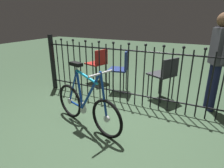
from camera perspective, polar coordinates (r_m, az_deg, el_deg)
The scene contains 7 objects.
ground_plane at distance 2.91m, azimuth 1.23°, elevation -12.31°, with size 20.00×20.00×0.00m, color #364D35.
iron_fence at distance 3.37m, azimuth 6.64°, elevation 3.22°, with size 3.94×0.07×1.19m.
bicycle at distance 2.77m, azimuth -7.76°, elevation -6.38°, with size 1.32×0.49×0.94m.
chair_charcoal at distance 3.70m, azimuth 15.60°, elevation 3.13°, with size 0.57×0.57×0.83m.
chair_navy at distance 3.99m, azimuth 2.96°, elevation 5.24°, with size 0.46×0.45×0.89m.
chair_red at distance 4.59m, azimuth -4.24°, elevation 6.66°, with size 0.51×0.51×0.81m.
person_visitor at distance 3.51m, azimuth 29.35°, elevation 7.61°, with size 0.28×0.45×1.61m.
Camera 1 is at (1.06, -2.23, 1.54)m, focal length 30.30 mm.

